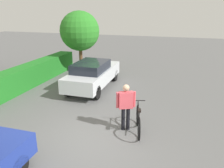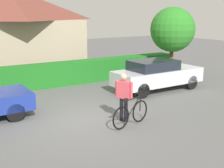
# 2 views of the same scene
# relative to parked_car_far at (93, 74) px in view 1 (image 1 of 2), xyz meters

# --- Properties ---
(ground_plane) EXTENTS (60.00, 60.00, 0.00)m
(ground_plane) POSITION_rel_parked_car_far_xyz_m (-4.82, -1.89, -0.78)
(ground_plane) COLOR #5B5B5B
(parked_car_far) EXTENTS (4.47, 1.73, 1.48)m
(parked_car_far) POSITION_rel_parked_car_far_xyz_m (0.00, 0.00, 0.00)
(parked_car_far) COLOR silver
(parked_car_far) RESTS_ON ground
(bicycle) EXTENTS (1.68, 0.60, 0.98)m
(bicycle) POSITION_rel_parked_car_far_xyz_m (-3.80, -3.19, -0.37)
(bicycle) COLOR black
(bicycle) RESTS_ON ground
(person_rider) EXTENTS (0.38, 0.62, 1.67)m
(person_rider) POSITION_rel_parked_car_far_xyz_m (-3.77, -2.73, 0.20)
(person_rider) COLOR black
(person_rider) RESTS_ON ground
(tree_kerbside) EXTENTS (2.50, 2.50, 3.97)m
(tree_kerbside) POSITION_rel_parked_car_far_xyz_m (2.68, 1.93, 1.93)
(tree_kerbside) COLOR brown
(tree_kerbside) RESTS_ON ground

